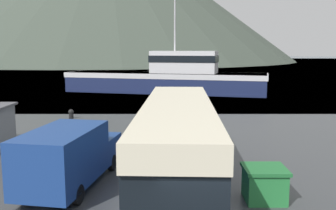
% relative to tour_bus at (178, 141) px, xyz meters
% --- Properties ---
extents(water_surface, '(240.00, 240.00, 0.00)m').
position_rel_tour_bus_xyz_m(water_surface, '(0.65, 136.48, -1.86)').
color(water_surface, slate).
rests_on(water_surface, ground).
extents(tour_bus, '(2.96, 12.23, 3.31)m').
position_rel_tour_bus_xyz_m(tour_bus, '(0.00, 0.00, 0.00)').
color(tour_bus, '#194799').
rests_on(tour_bus, ground).
extents(delivery_van, '(3.13, 6.29, 2.37)m').
position_rel_tour_bus_xyz_m(delivery_van, '(-4.17, 0.19, -0.61)').
color(delivery_van, navy).
rests_on(delivery_van, ground).
extents(fishing_boat, '(24.98, 10.90, 11.71)m').
position_rel_tour_bus_xyz_m(fishing_boat, '(-0.30, 31.83, 0.03)').
color(fishing_boat, '#19234C').
rests_on(fishing_boat, water_surface).
extents(storage_bin, '(1.49, 1.42, 1.20)m').
position_rel_tour_bus_xyz_m(storage_bin, '(3.03, -1.16, -1.25)').
color(storage_bin, '#287F3D').
rests_on(storage_bin, ground).
extents(mooring_bollard, '(0.41, 0.41, 0.73)m').
position_rel_tour_bus_xyz_m(mooring_bollard, '(-7.82, 14.50, -1.48)').
color(mooring_bollard, black).
rests_on(mooring_bollard, ground).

